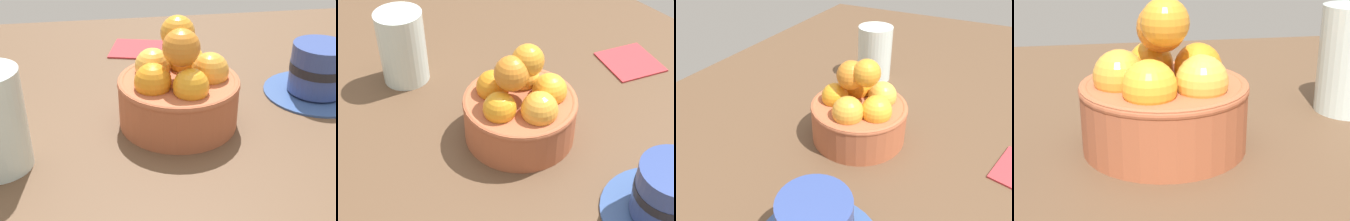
{
  "view_description": "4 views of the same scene",
  "coord_description": "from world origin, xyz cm",
  "views": [
    {
      "loc": [
        -9.12,
        -50.48,
        30.78
      ],
      "look_at": [
        -1.53,
        -1.21,
        2.51
      ],
      "focal_mm": 48.82,
      "sensor_mm": 36.0,
      "label": 1
    },
    {
      "loc": [
        38.81,
        -31.0,
        45.7
      ],
      "look_at": [
        -0.89,
        -1.68,
        4.45
      ],
      "focal_mm": 51.47,
      "sensor_mm": 36.0,
      "label": 2
    },
    {
      "loc": [
        39.28,
        17.87,
        32.45
      ],
      "look_at": [
        -0.61,
        -3.01,
        3.81
      ],
      "focal_mm": 34.3,
      "sensor_mm": 36.0,
      "label": 3
    },
    {
      "loc": [
        5.47,
        43.56,
        19.89
      ],
      "look_at": [
        -1.75,
        -0.78,
        3.15
      ],
      "focal_mm": 54.6,
      "sensor_mm": 36.0,
      "label": 4
    }
  ],
  "objects": [
    {
      "name": "ground_plane",
      "position": [
        0.0,
        0.0,
        -1.63
      ],
      "size": [
        150.31,
        87.69,
        3.26
      ],
      "primitive_type": "cube",
      "color": "brown"
    },
    {
      "name": "terracotta_bowl",
      "position": [
        0.02,
        0.01,
        4.78
      ],
      "size": [
        15.38,
        15.38,
        13.98
      ],
      "color": "#AD5938",
      "rests_on": "ground_plane"
    },
    {
      "name": "coffee_cup",
      "position": [
        21.12,
        4.97,
        3.37
      ],
      "size": [
        14.73,
        14.73,
        7.6
      ],
      "color": "#35518C",
      "rests_on": "ground_plane"
    },
    {
      "name": "folded_napkin",
      "position": [
        -2.89,
        25.74,
        0.3
      ],
      "size": [
        10.99,
        10.74,
        0.6
      ],
      "primitive_type": "cube",
      "rotation": [
        0.0,
        0.0,
        -0.25
      ],
      "color": "#B23338",
      "rests_on": "ground_plane"
    }
  ]
}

